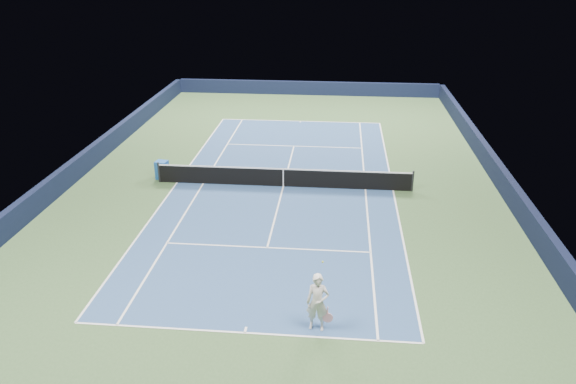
{
  "coord_description": "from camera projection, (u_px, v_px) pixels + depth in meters",
  "views": [
    {
      "loc": [
        2.68,
        -25.99,
        10.92
      ],
      "look_at": [
        0.52,
        -3.0,
        1.0
      ],
      "focal_mm": 35.0,
      "sensor_mm": 36.0,
      "label": 1
    }
  ],
  "objects": [
    {
      "name": "wall_right",
      "position": [
        505.0,
        184.0,
        27.17
      ],
      "size": [
        0.35,
        40.0,
        1.1
      ],
      "primitive_type": "cube",
      "color": "black",
      "rests_on": "ground"
    },
    {
      "name": "center_mark_far",
      "position": [
        300.0,
        122.0,
        39.05
      ],
      "size": [
        0.08,
        0.3,
        0.0
      ],
      "primitive_type": "cube",
      "color": "white",
      "rests_on": "ground"
    },
    {
      "name": "sideline_doubles_right",
      "position": [
        393.0,
        190.0,
        27.84
      ],
      "size": [
        0.08,
        23.77,
        0.0
      ],
      "primitive_type": "cube",
      "color": "white",
      "rests_on": "ground"
    },
    {
      "name": "baseline_far",
      "position": [
        301.0,
        121.0,
        39.18
      ],
      "size": [
        10.97,
        0.08,
        0.0
      ],
      "primitive_type": "cube",
      "color": "white",
      "rests_on": "ground"
    },
    {
      "name": "sponsor_cube",
      "position": [
        162.0,
        170.0,
        29.15
      ],
      "size": [
        0.66,
        0.62,
        0.95
      ],
      "color": "#1C55AB",
      "rests_on": "ground"
    },
    {
      "name": "wall_left",
      "position": [
        76.0,
        169.0,
        29.03
      ],
      "size": [
        0.35,
        40.0,
        1.1
      ],
      "primitive_type": "cube",
      "color": "#111733",
      "rests_on": "ground"
    },
    {
      "name": "service_line_far",
      "position": [
        294.0,
        146.0,
        34.17
      ],
      "size": [
        8.23,
        0.08,
        0.0
      ],
      "primitive_type": "cube",
      "color": "white",
      "rests_on": "ground"
    },
    {
      "name": "service_line_near",
      "position": [
        267.0,
        248.0,
        22.46
      ],
      "size": [
        8.23,
        0.08,
        0.0
      ],
      "primitive_type": "cube",
      "color": "white",
      "rests_on": "ground"
    },
    {
      "name": "court_surface",
      "position": [
        283.0,
        186.0,
        28.31
      ],
      "size": [
        10.97,
        23.77,
        0.01
      ],
      "primitive_type": "cube",
      "color": "navy",
      "rests_on": "ground"
    },
    {
      "name": "ground",
      "position": [
        283.0,
        186.0,
        28.31
      ],
      "size": [
        40.0,
        40.0,
        0.0
      ],
      "primitive_type": "plane",
      "color": "#344F2B",
      "rests_on": "ground"
    },
    {
      "name": "wall_far",
      "position": [
        308.0,
        88.0,
        46.23
      ],
      "size": [
        22.0,
        0.35,
        1.1
      ],
      "primitive_type": "cube",
      "color": "black",
      "rests_on": "ground"
    },
    {
      "name": "baseline_near",
      "position": [
        245.0,
        333.0,
        17.44
      ],
      "size": [
        10.97,
        0.08,
        0.0
      ],
      "primitive_type": "cube",
      "color": "white",
      "rests_on": "ground"
    },
    {
      "name": "tennis_net",
      "position": [
        283.0,
        177.0,
        28.12
      ],
      "size": [
        12.9,
        0.1,
        1.07
      ],
      "color": "black",
      "rests_on": "ground"
    },
    {
      "name": "center_service_line",
      "position": [
        283.0,
        186.0,
        28.31
      ],
      "size": [
        0.08,
        12.8,
        0.0
      ],
      "primitive_type": "cube",
      "color": "white",
      "rests_on": "ground"
    },
    {
      "name": "sideline_singles_right",
      "position": [
        365.0,
        189.0,
        27.96
      ],
      "size": [
        0.08,
        23.77,
        0.0
      ],
      "primitive_type": "cube",
      "color": "white",
      "rests_on": "ground"
    },
    {
      "name": "sideline_singles_left",
      "position": [
        203.0,
        183.0,
        28.66
      ],
      "size": [
        0.08,
        23.77,
        0.0
      ],
      "primitive_type": "cube",
      "color": "white",
      "rests_on": "ground"
    },
    {
      "name": "sideline_doubles_left",
      "position": [
        177.0,
        182.0,
        28.78
      ],
      "size": [
        0.08,
        23.77,
        0.0
      ],
      "primitive_type": "cube",
      "color": "white",
      "rests_on": "ground"
    },
    {
      "name": "center_mark_near",
      "position": [
        245.0,
        330.0,
        17.58
      ],
      "size": [
        0.08,
        0.3,
        0.0
      ],
      "primitive_type": "cube",
      "color": "white",
      "rests_on": "ground"
    },
    {
      "name": "tennis_player",
      "position": [
        318.0,
        302.0,
        17.28
      ],
      "size": [
        0.86,
        1.29,
        1.93
      ],
      "color": "silver",
      "rests_on": "ground"
    }
  ]
}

